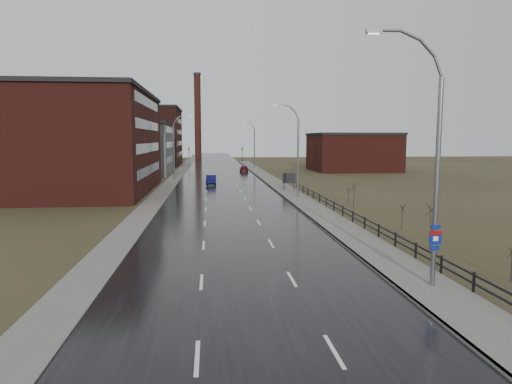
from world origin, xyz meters
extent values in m
plane|color=#2D2819|center=(0.00, 0.00, 0.00)|extent=(320.00, 320.00, 0.00)
cube|color=black|center=(0.00, 60.00, 0.03)|extent=(14.00, 300.00, 0.06)
cube|color=#595651|center=(8.60, 35.00, 0.09)|extent=(3.20, 180.00, 0.18)
cube|color=slate|center=(7.08, 35.00, 0.09)|extent=(0.16, 180.00, 0.18)
cube|color=#595651|center=(-8.20, 60.00, 0.06)|extent=(2.40, 260.00, 0.12)
cube|color=#471914|center=(-21.00, 45.00, 6.50)|extent=(22.00, 28.00, 13.00)
cube|color=black|center=(-21.00, 45.00, 13.25)|extent=(22.44, 28.56, 0.50)
cube|color=black|center=(-10.02, 45.00, 3.00)|extent=(0.06, 22.40, 1.20)
cube|color=black|center=(-10.02, 45.00, 6.00)|extent=(0.06, 22.40, 1.20)
cube|color=black|center=(-10.02, 45.00, 9.00)|extent=(0.06, 22.40, 1.20)
cube|color=black|center=(-10.02, 45.00, 12.00)|extent=(0.06, 22.40, 1.20)
cube|color=slate|center=(-18.00, 78.00, 5.00)|extent=(16.00, 20.00, 10.00)
cube|color=black|center=(-18.00, 78.00, 10.25)|extent=(16.32, 20.40, 0.50)
cube|color=black|center=(-10.02, 78.00, 3.00)|extent=(0.06, 16.00, 1.20)
cube|color=black|center=(-10.02, 78.00, 6.00)|extent=(0.06, 16.00, 1.20)
cube|color=black|center=(-10.02, 78.00, 9.00)|extent=(0.06, 16.00, 1.20)
cube|color=#331611|center=(-23.00, 108.00, 7.50)|extent=(26.00, 24.00, 15.00)
cube|color=black|center=(-23.00, 108.00, 15.25)|extent=(26.52, 24.48, 0.50)
cube|color=black|center=(-10.02, 108.00, 3.00)|extent=(0.06, 19.20, 1.20)
cube|color=black|center=(-10.02, 108.00, 6.00)|extent=(0.06, 19.20, 1.20)
cube|color=black|center=(-10.02, 108.00, 9.00)|extent=(0.06, 19.20, 1.20)
cube|color=black|center=(-10.02, 108.00, 12.00)|extent=(0.06, 19.20, 1.20)
cube|color=#471914|center=(30.30, 82.00, 4.00)|extent=(18.00, 16.00, 8.00)
cube|color=black|center=(30.30, 82.00, 8.25)|extent=(18.36, 16.32, 0.50)
cylinder|color=#331611|center=(-6.00, 150.00, 15.00)|extent=(2.40, 2.40, 30.00)
cylinder|color=black|center=(-6.00, 150.00, 30.30)|extent=(2.70, 2.70, 0.80)
cylinder|color=slate|center=(8.80, 2.00, 5.00)|extent=(0.24, 0.24, 10.00)
cylinder|color=slate|center=(8.61, 2.00, 10.46)|extent=(0.57, 0.14, 1.12)
cylinder|color=slate|center=(8.06, 2.00, 11.28)|extent=(0.91, 0.14, 0.91)
cylinder|color=slate|center=(7.25, 2.00, 11.82)|extent=(1.12, 0.14, 0.57)
cylinder|color=slate|center=(6.29, 2.00, 12.01)|extent=(1.15, 0.14, 0.14)
cube|color=slate|center=(5.54, 2.00, 11.96)|extent=(0.70, 0.28, 0.18)
cube|color=silver|center=(5.54, 2.00, 11.86)|extent=(0.50, 0.20, 0.04)
cube|color=navy|center=(8.80, 1.88, 3.05)|extent=(0.45, 0.04, 0.22)
cube|color=navy|center=(8.80, 1.88, 2.55)|extent=(0.60, 0.04, 0.65)
cube|color=maroon|center=(8.80, 1.87, 2.78)|extent=(0.60, 0.04, 0.20)
cube|color=navy|center=(8.80, 1.88, 2.05)|extent=(0.45, 0.04, 0.22)
cube|color=silver|center=(8.80, 1.86, 2.50)|extent=(0.26, 0.02, 0.22)
cylinder|color=slate|center=(8.80, 36.00, 4.75)|extent=(0.24, 0.24, 9.50)
cylinder|color=slate|center=(8.63, 36.00, 9.90)|extent=(0.51, 0.14, 0.98)
cylinder|color=slate|center=(8.16, 36.00, 10.62)|extent=(0.81, 0.14, 0.81)
cylinder|color=slate|center=(7.44, 36.00, 11.09)|extent=(0.98, 0.14, 0.51)
cylinder|color=slate|center=(6.60, 36.00, 11.26)|extent=(1.01, 0.14, 0.14)
cube|color=slate|center=(5.91, 36.00, 11.21)|extent=(0.70, 0.28, 0.18)
cube|color=silver|center=(5.91, 36.00, 11.11)|extent=(0.50, 0.20, 0.04)
cylinder|color=slate|center=(-8.00, 62.00, 4.75)|extent=(0.24, 0.24, 9.50)
cylinder|color=slate|center=(-7.83, 62.00, 9.90)|extent=(0.51, 0.14, 0.98)
cylinder|color=slate|center=(-7.36, 62.00, 10.62)|extent=(0.81, 0.14, 0.81)
cylinder|color=slate|center=(-6.64, 62.00, 11.09)|extent=(0.98, 0.14, 0.51)
cylinder|color=slate|center=(-5.80, 62.00, 11.26)|extent=(1.01, 0.14, 0.14)
cube|color=slate|center=(-5.11, 62.00, 11.21)|extent=(0.70, 0.28, 0.18)
cube|color=silver|center=(-5.11, 62.00, 11.11)|extent=(0.50, 0.20, 0.04)
cylinder|color=slate|center=(8.80, 90.00, 4.75)|extent=(0.24, 0.24, 9.50)
cylinder|color=slate|center=(8.63, 90.00, 9.90)|extent=(0.51, 0.14, 0.98)
cylinder|color=slate|center=(8.16, 90.00, 10.62)|extent=(0.81, 0.14, 0.81)
cylinder|color=slate|center=(7.44, 90.00, 11.09)|extent=(0.98, 0.14, 0.51)
cylinder|color=slate|center=(6.60, 90.00, 11.26)|extent=(1.01, 0.14, 0.14)
cube|color=slate|center=(5.91, 90.00, 11.21)|extent=(0.70, 0.28, 0.18)
cube|color=silver|center=(5.91, 90.00, 11.11)|extent=(0.50, 0.20, 0.04)
cube|color=black|center=(10.30, 1.00, 0.55)|extent=(0.10, 0.10, 1.10)
cube|color=black|center=(10.30, 4.00, 0.55)|extent=(0.10, 0.10, 1.10)
cube|color=black|center=(10.30, 7.00, 0.55)|extent=(0.10, 0.10, 1.10)
cube|color=black|center=(10.30, 10.00, 0.55)|extent=(0.10, 0.10, 1.10)
cube|color=black|center=(10.30, 13.00, 0.55)|extent=(0.10, 0.10, 1.10)
cube|color=black|center=(10.30, 16.00, 0.55)|extent=(0.10, 0.10, 1.10)
cube|color=black|center=(10.30, 19.00, 0.55)|extent=(0.10, 0.10, 1.10)
cube|color=black|center=(10.30, 22.00, 0.55)|extent=(0.10, 0.10, 1.10)
cube|color=black|center=(10.30, 25.00, 0.55)|extent=(0.10, 0.10, 1.10)
cube|color=black|center=(10.30, 28.00, 0.55)|extent=(0.10, 0.10, 1.10)
cube|color=black|center=(10.30, 31.00, 0.55)|extent=(0.10, 0.10, 1.10)
cube|color=black|center=(10.30, 34.00, 0.55)|extent=(0.10, 0.10, 1.10)
cube|color=black|center=(10.30, 37.00, 0.55)|extent=(0.10, 0.10, 1.10)
cube|color=black|center=(10.30, 40.00, 0.55)|extent=(0.10, 0.10, 1.10)
cube|color=black|center=(10.30, 43.00, 0.55)|extent=(0.10, 0.10, 1.10)
cube|color=black|center=(10.30, 18.50, 0.95)|extent=(0.08, 53.00, 0.10)
cube|color=black|center=(10.30, 18.50, 0.55)|extent=(0.08, 53.00, 0.10)
cylinder|color=#382D23|center=(13.30, 2.63, 0.65)|extent=(0.08, 0.08, 1.30)
cylinder|color=#382D23|center=(13.32, 2.67, 1.49)|extent=(0.43, 0.17, 0.53)
cylinder|color=#382D23|center=(13.26, 2.66, 1.49)|extent=(0.26, 0.38, 0.53)
cylinder|color=#382D23|center=(13.26, 2.60, 1.49)|extent=(0.26, 0.38, 0.53)
cylinder|color=#382D23|center=(12.51, 9.66, 1.12)|extent=(0.08, 0.08, 2.24)
cylinder|color=#382D23|center=(12.56, 9.66, 2.57)|extent=(0.04, 0.75, 0.88)
cylinder|color=#382D23|center=(12.52, 9.71, 2.57)|extent=(0.71, 0.28, 0.89)
cylinder|color=#382D23|center=(12.47, 9.69, 2.57)|extent=(0.42, 0.63, 0.90)
cylinder|color=#382D23|center=(12.47, 9.63, 2.57)|extent=(0.42, 0.63, 0.90)
cylinder|color=#382D23|center=(12.52, 9.61, 2.57)|extent=(0.71, 0.28, 0.89)
cylinder|color=#382D23|center=(13.38, 16.08, 0.74)|extent=(0.08, 0.08, 1.48)
cylinder|color=#382D23|center=(13.43, 16.08, 1.70)|extent=(0.04, 0.50, 0.59)
cylinder|color=#382D23|center=(13.39, 16.12, 1.70)|extent=(0.48, 0.19, 0.60)
cylinder|color=#382D23|center=(13.34, 16.10, 1.70)|extent=(0.29, 0.43, 0.61)
cylinder|color=#382D23|center=(13.34, 16.05, 1.70)|extent=(0.29, 0.43, 0.61)
cylinder|color=#382D23|center=(13.39, 16.03, 1.70)|extent=(0.48, 0.19, 0.60)
cylinder|color=#382D23|center=(12.84, 26.66, 1.00)|extent=(0.08, 0.08, 2.01)
cylinder|color=#382D23|center=(12.89, 26.66, 2.31)|extent=(0.04, 0.67, 0.79)
cylinder|color=#382D23|center=(12.85, 26.71, 2.31)|extent=(0.64, 0.25, 0.80)
cylinder|color=#382D23|center=(12.80, 26.69, 2.31)|extent=(0.38, 0.57, 0.81)
cylinder|color=#382D23|center=(12.80, 26.63, 2.31)|extent=(0.38, 0.57, 0.81)
cylinder|color=#382D23|center=(12.85, 26.61, 2.31)|extent=(0.64, 0.25, 0.80)
cylinder|color=#382D23|center=(13.43, 30.46, 0.65)|extent=(0.08, 0.08, 1.31)
cylinder|color=#382D23|center=(13.48, 30.46, 1.50)|extent=(0.04, 0.45, 0.52)
cylinder|color=#382D23|center=(13.45, 30.50, 1.50)|extent=(0.43, 0.18, 0.53)
cylinder|color=#382D23|center=(13.39, 30.49, 1.50)|extent=(0.26, 0.38, 0.54)
cylinder|color=#382D23|center=(13.39, 30.43, 1.50)|extent=(0.26, 0.38, 0.54)
cylinder|color=#382D23|center=(13.45, 30.41, 1.50)|extent=(0.43, 0.18, 0.53)
cube|color=black|center=(8.39, 43.98, 0.90)|extent=(0.10, 0.10, 1.80)
cube|color=black|center=(9.81, 43.98, 0.90)|extent=(0.10, 0.10, 1.80)
cube|color=silver|center=(9.10, 43.93, 1.77)|extent=(1.76, 0.08, 1.34)
cube|color=black|center=(9.10, 43.88, 1.77)|extent=(1.86, 0.04, 1.44)
cylinder|color=black|center=(-8.00, 120.00, 2.60)|extent=(0.16, 0.16, 5.20)
imported|color=black|center=(-8.00, 120.00, 4.75)|extent=(0.58, 2.73, 1.10)
sphere|color=#FF190C|center=(-8.00, 119.85, 5.05)|extent=(0.18, 0.18, 0.18)
cylinder|color=black|center=(8.00, 120.00, 2.60)|extent=(0.16, 0.16, 5.20)
imported|color=black|center=(8.00, 120.00, 4.75)|extent=(0.58, 2.73, 1.10)
sphere|color=#FF190C|center=(8.00, 119.85, 5.05)|extent=(0.18, 0.18, 0.18)
imported|color=#0D0D42|center=(-1.64, 53.33, 0.73)|extent=(1.66, 4.46, 1.46)
imported|color=#4E0D15|center=(5.50, 79.72, 0.73)|extent=(1.82, 4.34, 1.47)
camera|label=1|loc=(-1.81, -18.35, 7.21)|focal=32.00mm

